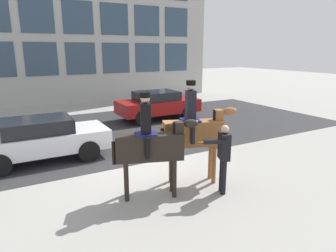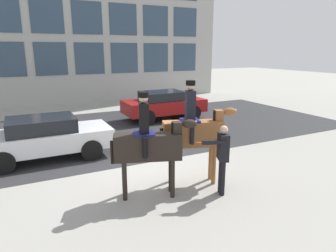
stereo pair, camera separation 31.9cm
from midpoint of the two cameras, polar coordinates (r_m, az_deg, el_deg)
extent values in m
plane|color=#9E9B93|center=(9.08, -2.58, -8.21)|extent=(80.00, 80.00, 0.00)
cube|color=#2D2D30|center=(13.34, -10.93, -1.04)|extent=(22.05, 8.50, 0.01)
cube|color=#33475B|center=(20.51, -27.83, 11.14)|extent=(1.94, 0.02, 2.05)
cube|color=#33475B|center=(20.63, -20.98, 11.84)|extent=(1.94, 0.02, 2.05)
cube|color=#33475B|center=(21.02, -14.26, 12.36)|extent=(1.94, 0.02, 2.05)
cube|color=#33475B|center=(21.68, -7.85, 12.71)|extent=(1.94, 0.02, 2.05)
cube|color=#33475B|center=(22.58, -1.87, 12.89)|extent=(1.94, 0.02, 2.05)
cube|color=#33475B|center=(23.70, 3.60, 12.93)|extent=(1.94, 0.02, 2.05)
cube|color=#33475B|center=(20.60, -28.70, 18.24)|extent=(1.94, 0.02, 2.05)
cube|color=#33475B|center=(20.72, -21.64, 18.92)|extent=(1.94, 0.02, 2.05)
cube|color=#33475B|center=(21.11, -14.71, 19.33)|extent=(1.94, 0.02, 2.05)
cube|color=#33475B|center=(21.77, -8.09, 19.47)|extent=(1.94, 0.02, 2.05)
cube|color=#33475B|center=(22.66, -1.92, 19.38)|extent=(1.94, 0.02, 2.05)
cube|color=#33475B|center=(23.78, 3.70, 19.12)|extent=(1.94, 0.02, 2.05)
cube|color=black|center=(7.07, -2.58, -3.95)|extent=(1.64, 0.94, 0.62)
cylinder|color=black|center=(7.55, 1.76, -9.09)|extent=(0.11, 0.11, 0.95)
cylinder|color=black|center=(7.28, 2.14, -10.04)|extent=(0.11, 0.11, 0.95)
cylinder|color=black|center=(7.47, -7.03, -9.46)|extent=(0.11, 0.11, 0.95)
cylinder|color=black|center=(7.19, -7.01, -10.44)|extent=(0.11, 0.11, 0.95)
cube|color=black|center=(7.06, 3.04, -1.14)|extent=(0.27, 0.29, 0.49)
cube|color=black|center=(7.03, 2.08, -1.01)|extent=(0.06, 0.09, 0.44)
ellipsoid|color=black|center=(7.07, 5.39, 0.44)|extent=(0.39, 0.30, 0.21)
cube|color=silver|center=(7.08, 6.21, 0.62)|extent=(0.13, 0.09, 0.08)
cylinder|color=black|center=(7.09, -9.31, -4.98)|extent=(0.09, 0.09, 0.55)
cube|color=#14144C|center=(6.97, -3.25, -1.39)|extent=(0.61, 0.61, 0.05)
cube|color=black|center=(6.88, -3.30, 1.60)|extent=(0.31, 0.37, 0.69)
sphere|color=#D1A889|center=(6.79, -3.35, 5.33)|extent=(0.22, 0.22, 0.22)
cylinder|color=black|center=(6.78, -3.36, 5.97)|extent=(0.24, 0.24, 0.12)
cylinder|color=black|center=(7.30, -3.37, -2.85)|extent=(0.11, 0.11, 0.50)
cylinder|color=black|center=(6.79, -3.06, -4.19)|extent=(0.11, 0.11, 0.50)
cube|color=brown|center=(7.78, 5.89, -1.44)|extent=(1.60, 0.90, 0.65)
cylinder|color=brown|center=(8.34, 9.20, -6.62)|extent=(0.11, 0.11, 1.04)
cylinder|color=brown|center=(8.06, 9.85, -7.38)|extent=(0.11, 0.11, 1.04)
cylinder|color=brown|center=(8.08, 1.62, -7.11)|extent=(0.11, 0.11, 1.04)
cylinder|color=brown|center=(7.80, 2.01, -7.92)|extent=(0.11, 0.11, 1.04)
cube|color=brown|center=(7.89, 10.73, 1.21)|extent=(0.27, 0.29, 0.50)
cube|color=black|center=(7.84, 9.91, 1.33)|extent=(0.06, 0.09, 0.45)
ellipsoid|color=brown|center=(7.95, 12.83, 2.65)|extent=(0.40, 0.30, 0.22)
cube|color=silver|center=(7.98, 13.56, 2.81)|extent=(0.14, 0.09, 0.09)
cylinder|color=black|center=(7.66, -0.03, -2.46)|extent=(0.09, 0.09, 0.55)
cube|color=#14144C|center=(7.68, 5.39, 1.04)|extent=(0.59, 0.60, 0.05)
cube|color=black|center=(7.60, 5.46, 3.98)|extent=(0.31, 0.37, 0.74)
sphere|color=#D1A889|center=(7.52, 5.55, 7.59)|extent=(0.22, 0.22, 0.22)
cylinder|color=black|center=(7.52, 5.57, 8.18)|extent=(0.24, 0.24, 0.12)
cylinder|color=black|center=(8.00, 4.90, -0.49)|extent=(0.11, 0.11, 0.52)
cylinder|color=black|center=(7.49, 5.83, -1.53)|extent=(0.11, 0.11, 0.52)
cylinder|color=black|center=(7.53, 11.55, -9.72)|extent=(0.13, 0.13, 0.89)
cylinder|color=black|center=(7.67, 11.24, -9.24)|extent=(0.13, 0.13, 0.89)
cube|color=black|center=(7.32, 11.69, -3.94)|extent=(0.36, 0.45, 0.65)
sphere|color=#D1A889|center=(7.20, 11.86, -0.71)|extent=(0.20, 0.20, 0.20)
cube|color=black|center=(7.04, 9.97, -3.07)|extent=(0.54, 0.30, 0.09)
cone|color=orange|center=(6.97, 7.18, -3.14)|extent=(0.18, 0.11, 0.04)
cube|color=silver|center=(10.42, -21.35, -2.46)|extent=(4.07, 1.71, 0.61)
cube|color=black|center=(10.28, -22.18, 0.28)|extent=(2.04, 1.50, 0.44)
cylinder|color=black|center=(9.94, -13.48, -4.47)|extent=(0.69, 0.21, 0.69)
cylinder|color=black|center=(11.41, -15.32, -2.15)|extent=(0.69, 0.21, 0.69)
cylinder|color=black|center=(9.74, -28.14, -6.21)|extent=(0.69, 0.21, 0.69)
cylinder|color=black|center=(11.24, -28.03, -3.60)|extent=(0.69, 0.21, 0.69)
cube|color=maroon|center=(15.35, -0.15, 3.85)|extent=(4.12, 1.83, 0.64)
cube|color=black|center=(15.22, -0.50, 5.80)|extent=(2.06, 1.61, 0.44)
cylinder|color=black|center=(15.31, 5.55, 2.54)|extent=(0.74, 0.22, 0.74)
cylinder|color=black|center=(16.73, 2.50, 3.60)|extent=(0.74, 0.22, 0.74)
cylinder|color=black|center=(14.14, -3.27, 1.60)|extent=(0.74, 0.22, 0.74)
cylinder|color=black|center=(15.67, -5.71, 2.81)|extent=(0.74, 0.22, 0.74)
camera|label=1|loc=(0.16, -88.85, 0.29)|focal=32.00mm
camera|label=2|loc=(0.16, 91.15, -0.29)|focal=32.00mm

